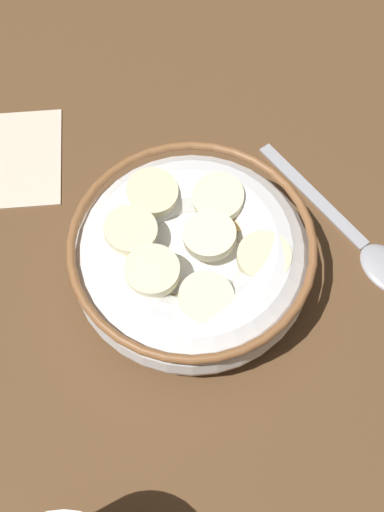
% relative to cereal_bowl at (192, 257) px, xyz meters
% --- Properties ---
extents(ground_plane, '(1.22, 1.22, 0.02)m').
position_rel_cereal_bowl_xyz_m(ground_plane, '(0.00, 0.00, -0.04)').
color(ground_plane, brown).
extents(cereal_bowl, '(0.17, 0.17, 0.06)m').
position_rel_cereal_bowl_xyz_m(cereal_bowl, '(0.00, 0.00, 0.00)').
color(cereal_bowl, white).
rests_on(cereal_bowl, ground_plane).
extents(spoon, '(0.14, 0.12, 0.01)m').
position_rel_cereal_bowl_xyz_m(spoon, '(0.12, 0.05, -0.03)').
color(spoon, '#A5A5AD').
rests_on(spoon, ground_plane).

